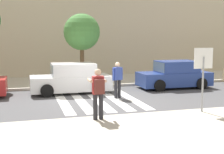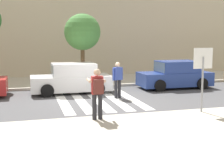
% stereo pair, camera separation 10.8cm
% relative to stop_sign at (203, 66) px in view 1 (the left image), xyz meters
% --- Properties ---
extents(ground_plane, '(120.00, 120.00, 0.00)m').
position_rel_stop_sign_xyz_m(ground_plane, '(-3.12, 3.63, -1.87)').
color(ground_plane, '#4C4C4F').
extents(sidewalk_near, '(60.00, 6.00, 0.14)m').
position_rel_stop_sign_xyz_m(sidewalk_near, '(-3.12, -2.57, -1.80)').
color(sidewalk_near, beige).
rests_on(sidewalk_near, ground).
extents(sidewalk_far, '(60.00, 4.80, 0.14)m').
position_rel_stop_sign_xyz_m(sidewalk_far, '(-3.12, 9.63, -1.80)').
color(sidewalk_far, beige).
rests_on(sidewalk_far, ground).
extents(building_facade_far, '(56.00, 4.00, 7.06)m').
position_rel_stop_sign_xyz_m(building_facade_far, '(-3.12, 14.03, 1.66)').
color(building_facade_far, beige).
rests_on(building_facade_far, ground).
extents(crosswalk_stripe_0, '(0.44, 5.20, 0.01)m').
position_rel_stop_sign_xyz_m(crosswalk_stripe_0, '(-4.72, 3.83, -1.86)').
color(crosswalk_stripe_0, silver).
rests_on(crosswalk_stripe_0, ground).
extents(crosswalk_stripe_1, '(0.44, 5.20, 0.01)m').
position_rel_stop_sign_xyz_m(crosswalk_stripe_1, '(-3.92, 3.83, -1.86)').
color(crosswalk_stripe_1, silver).
rests_on(crosswalk_stripe_1, ground).
extents(crosswalk_stripe_2, '(0.44, 5.20, 0.01)m').
position_rel_stop_sign_xyz_m(crosswalk_stripe_2, '(-3.12, 3.83, -1.86)').
color(crosswalk_stripe_2, silver).
rests_on(crosswalk_stripe_2, ground).
extents(crosswalk_stripe_3, '(0.44, 5.20, 0.01)m').
position_rel_stop_sign_xyz_m(crosswalk_stripe_3, '(-2.32, 3.83, -1.86)').
color(crosswalk_stripe_3, silver).
rests_on(crosswalk_stripe_3, ground).
extents(crosswalk_stripe_4, '(0.44, 5.20, 0.01)m').
position_rel_stop_sign_xyz_m(crosswalk_stripe_4, '(-1.52, 3.83, -1.86)').
color(crosswalk_stripe_4, silver).
rests_on(crosswalk_stripe_4, ground).
extents(stop_sign, '(0.76, 0.08, 2.38)m').
position_rel_stop_sign_xyz_m(stop_sign, '(0.00, 0.00, 0.00)').
color(stop_sign, gray).
rests_on(stop_sign, sidewalk_near).
extents(photographer_with_backpack, '(0.60, 0.86, 1.72)m').
position_rel_stop_sign_xyz_m(photographer_with_backpack, '(-3.99, -0.07, -0.70)').
color(photographer_with_backpack, '#232328').
rests_on(photographer_with_backpack, sidewalk_near).
extents(pedestrian_crossing, '(0.56, 0.34, 1.72)m').
position_rel_stop_sign_xyz_m(pedestrian_crossing, '(-2.10, 3.97, -0.89)').
color(pedestrian_crossing, '#232328').
rests_on(pedestrian_crossing, ground).
extents(parked_car_white, '(4.10, 1.92, 1.55)m').
position_rel_stop_sign_xyz_m(parked_car_white, '(-4.02, 5.93, -1.14)').
color(parked_car_white, white).
rests_on(parked_car_white, ground).
extents(parked_car_blue, '(4.10, 1.92, 1.55)m').
position_rel_stop_sign_xyz_m(parked_car_blue, '(1.90, 5.93, -1.14)').
color(parked_car_blue, '#284293').
rests_on(parked_car_blue, ground).
extents(street_tree_center, '(2.12, 2.12, 4.11)m').
position_rel_stop_sign_xyz_m(street_tree_center, '(-3.05, 8.05, 1.29)').
color(street_tree_center, brown).
rests_on(street_tree_center, sidewalk_far).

